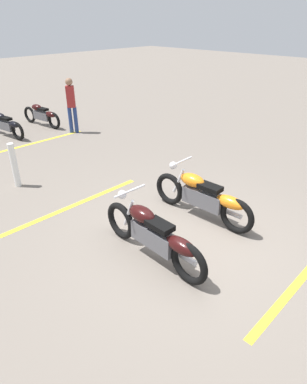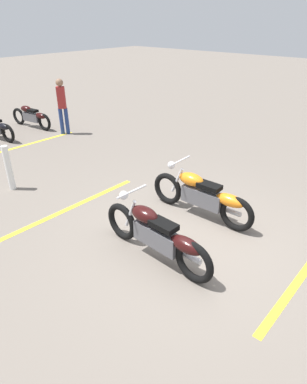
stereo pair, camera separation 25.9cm
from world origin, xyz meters
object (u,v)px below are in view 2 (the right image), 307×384
Objects in this scene: motorcycle_bright_foreground at (203,196)px; motorcycle_dark_foreground at (158,235)px; motorcycle_row_far_left at (32,116)px; bystander_near_row at (62,104)px; bollard_post at (9,168)px.

motorcycle_dark_foreground is at bearing 95.67° from motorcycle_bright_foreground.
bystander_near_row is (-1.42, -0.32, 0.58)m from motorcycle_row_far_left.
motorcycle_dark_foreground is 8.34m from motorcycle_row_far_left.
bollard_post is at bearing -11.62° from bystander_near_row.
motorcycle_bright_foreground is 7.81m from motorcycle_row_far_left.
motorcycle_bright_foreground is 1.55m from motorcycle_dark_foreground.
bollard_post is at bearing 6.49° from motorcycle_dark_foreground.
bystander_near_row is at bearing -174.93° from motorcycle_row_far_left.
motorcycle_bright_foreground is at bearing -80.47° from motorcycle_dark_foreground.
motorcycle_dark_foreground reaches higher than motorcycle_row_far_left.
bystander_near_row is at bearing -21.58° from motorcycle_dark_foreground.
motorcycle_row_far_left is (7.73, -1.08, -0.07)m from motorcycle_bright_foreground.
motorcycle_bright_foreground is 1.00× the size of motorcycle_dark_foreground.
motorcycle_row_far_left is at bearing -126.09° from bystander_near_row.
motorcycle_row_far_left is at bearing -36.89° from bollard_post.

